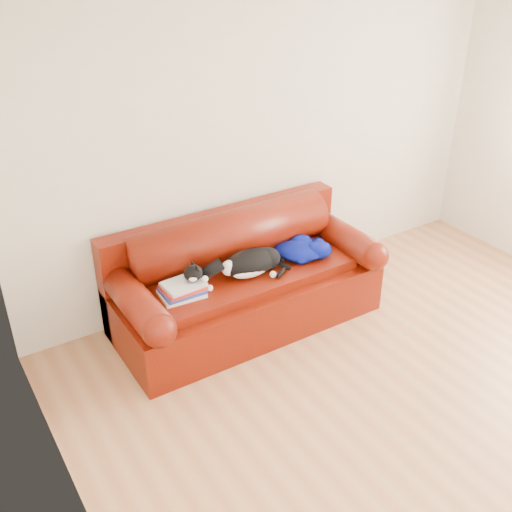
{
  "coord_description": "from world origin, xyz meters",
  "views": [
    {
      "loc": [
        -2.63,
        -1.96,
        2.87
      ],
      "look_at": [
        -0.55,
        1.35,
        0.68
      ],
      "focal_mm": 42.0,
      "sensor_mm": 36.0,
      "label": 1
    }
  ],
  "objects_px": {
    "book_stack": "(183,289)",
    "cat": "(251,263)",
    "sofa_base": "(246,297)",
    "blanket": "(302,249)"
  },
  "relations": [
    {
      "from": "book_stack",
      "to": "sofa_base",
      "type": "bearing_deg",
      "value": 7.44
    },
    {
      "from": "book_stack",
      "to": "cat",
      "type": "xyz_separation_m",
      "value": [
        0.57,
        -0.01,
        0.05
      ]
    },
    {
      "from": "cat",
      "to": "book_stack",
      "type": "bearing_deg",
      "value": -170.54
    },
    {
      "from": "sofa_base",
      "to": "book_stack",
      "type": "relative_size",
      "value": 6.42
    },
    {
      "from": "book_stack",
      "to": "blanket",
      "type": "distance_m",
      "value": 1.08
    },
    {
      "from": "sofa_base",
      "to": "book_stack",
      "type": "distance_m",
      "value": 0.67
    },
    {
      "from": "book_stack",
      "to": "cat",
      "type": "height_order",
      "value": "cat"
    },
    {
      "from": "blanket",
      "to": "book_stack",
      "type": "bearing_deg",
      "value": -179.35
    },
    {
      "from": "book_stack",
      "to": "cat",
      "type": "bearing_deg",
      "value": -1.05
    },
    {
      "from": "book_stack",
      "to": "cat",
      "type": "relative_size",
      "value": 0.5
    }
  ]
}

